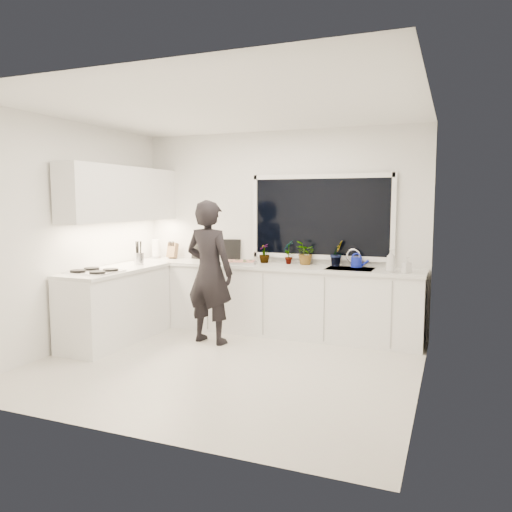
% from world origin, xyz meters
% --- Properties ---
extents(floor, '(4.00, 3.50, 0.02)m').
position_xyz_m(floor, '(0.00, 0.00, -0.01)').
color(floor, beige).
rests_on(floor, ground).
extents(wall_back, '(4.00, 0.02, 2.70)m').
position_xyz_m(wall_back, '(0.00, 1.76, 1.35)').
color(wall_back, white).
rests_on(wall_back, ground).
extents(wall_left, '(0.02, 3.50, 2.70)m').
position_xyz_m(wall_left, '(-2.01, 0.00, 1.35)').
color(wall_left, white).
rests_on(wall_left, ground).
extents(wall_right, '(0.02, 3.50, 2.70)m').
position_xyz_m(wall_right, '(2.01, 0.00, 1.35)').
color(wall_right, white).
rests_on(wall_right, ground).
extents(ceiling, '(4.00, 3.50, 0.02)m').
position_xyz_m(ceiling, '(0.00, 0.00, 2.71)').
color(ceiling, white).
rests_on(ceiling, wall_back).
extents(window, '(1.80, 0.02, 1.00)m').
position_xyz_m(window, '(0.60, 1.73, 1.55)').
color(window, black).
rests_on(window, wall_back).
extents(base_cabinets_back, '(3.92, 0.58, 0.88)m').
position_xyz_m(base_cabinets_back, '(0.00, 1.45, 0.44)').
color(base_cabinets_back, white).
rests_on(base_cabinets_back, floor).
extents(base_cabinets_left, '(0.58, 1.60, 0.88)m').
position_xyz_m(base_cabinets_left, '(-1.67, 0.35, 0.44)').
color(base_cabinets_left, white).
rests_on(base_cabinets_left, floor).
extents(countertop_back, '(3.94, 0.62, 0.04)m').
position_xyz_m(countertop_back, '(0.00, 1.44, 0.90)').
color(countertop_back, silver).
rests_on(countertop_back, base_cabinets_back).
extents(countertop_left, '(0.62, 1.60, 0.04)m').
position_xyz_m(countertop_left, '(-1.67, 0.35, 0.90)').
color(countertop_left, silver).
rests_on(countertop_left, base_cabinets_left).
extents(upper_cabinets, '(0.34, 2.10, 0.70)m').
position_xyz_m(upper_cabinets, '(-1.79, 0.70, 1.85)').
color(upper_cabinets, white).
rests_on(upper_cabinets, wall_left).
extents(sink, '(0.58, 0.42, 0.14)m').
position_xyz_m(sink, '(1.05, 1.45, 0.87)').
color(sink, silver).
rests_on(sink, countertop_back).
extents(faucet, '(0.03, 0.03, 0.22)m').
position_xyz_m(faucet, '(1.05, 1.65, 1.03)').
color(faucet, silver).
rests_on(faucet, countertop_back).
extents(stovetop, '(0.56, 0.48, 0.03)m').
position_xyz_m(stovetop, '(-1.69, -0.00, 0.94)').
color(stovetop, black).
rests_on(stovetop, countertop_left).
extents(person, '(0.70, 0.51, 1.77)m').
position_xyz_m(person, '(-0.55, 0.73, 0.88)').
color(person, black).
rests_on(person, floor).
extents(pizza_tray, '(0.48, 0.41, 0.03)m').
position_xyz_m(pizza_tray, '(-0.43, 1.42, 0.94)').
color(pizza_tray, silver).
rests_on(pizza_tray, countertop_back).
extents(pizza, '(0.44, 0.36, 0.01)m').
position_xyz_m(pizza, '(-0.43, 1.42, 0.95)').
color(pizza, red).
rests_on(pizza, pizza_tray).
extents(watering_can, '(0.15, 0.15, 0.13)m').
position_xyz_m(watering_can, '(1.10, 1.61, 0.98)').
color(watering_can, '#121FAA').
rests_on(watering_can, countertop_back).
extents(paper_towel_roll, '(0.13, 0.13, 0.26)m').
position_xyz_m(paper_towel_roll, '(-1.85, 1.55, 1.05)').
color(paper_towel_roll, white).
rests_on(paper_towel_roll, countertop_back).
extents(knife_block, '(0.13, 0.10, 0.22)m').
position_xyz_m(knife_block, '(-1.59, 1.59, 1.03)').
color(knife_block, '#A2684B').
rests_on(knife_block, countertop_back).
extents(utensil_crock, '(0.17, 0.17, 0.16)m').
position_xyz_m(utensil_crock, '(-1.62, 0.80, 1.00)').
color(utensil_crock, silver).
rests_on(utensil_crock, countertop_left).
extents(picture_frame_large, '(0.22, 0.07, 0.28)m').
position_xyz_m(picture_frame_large, '(-1.22, 1.69, 1.06)').
color(picture_frame_large, black).
rests_on(picture_frame_large, countertop_back).
extents(picture_frame_small, '(0.25, 0.08, 0.30)m').
position_xyz_m(picture_frame_small, '(-0.68, 1.69, 1.07)').
color(picture_frame_small, black).
rests_on(picture_frame_small, countertop_back).
extents(herb_plants, '(1.18, 0.37, 0.34)m').
position_xyz_m(herb_plants, '(0.41, 1.61, 1.08)').
color(herb_plants, '#26662D').
rests_on(herb_plants, countertop_back).
extents(soap_bottles, '(0.31, 0.13, 0.27)m').
position_xyz_m(soap_bottles, '(1.62, 1.30, 1.04)').
color(soap_bottles, '#D8BF66').
rests_on(soap_bottles, countertop_back).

